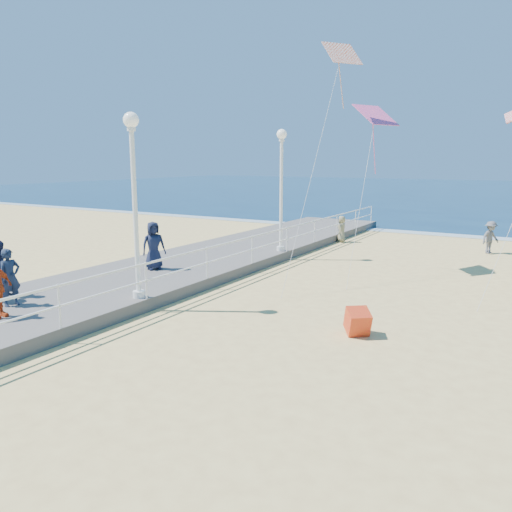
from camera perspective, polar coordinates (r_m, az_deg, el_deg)
The scene contains 15 objects.
ground at distance 12.43m, azimuth 5.32°, elevation -9.91°, with size 160.00×160.00×0.00m, color #ECCF7B.
ocean at distance 75.82m, azimuth 27.01°, elevation 6.41°, with size 160.00×90.00×0.05m, color #0B2846.
surf_line at distance 31.72m, azimuth 21.40°, elevation 2.23°, with size 160.00×1.20×0.04m, color white.
boardwalk at distance 16.81m, azimuth -18.51°, elevation -4.16°, with size 5.00×44.00×0.40m, color slate.
railing at distance 14.83m, azimuth -12.52°, elevation -1.64°, with size 0.05×42.00×0.55m.
lamp_post_mid at distance 14.72m, azimuth -13.77°, elevation 7.70°, with size 0.44×0.44×5.32m.
lamp_post_far at distance 22.07m, azimuth 2.91°, elevation 8.96°, with size 0.44×0.44×5.32m.
spectator_0 at distance 15.43m, azimuth -26.30°, elevation -2.20°, with size 0.59×0.39×1.62m, color #1B273C.
spectator_4 at distance 18.84m, azimuth -11.63°, elevation 1.17°, with size 0.87×0.57×1.78m, color #181D35.
spectator_7 at distance 16.56m, azimuth -27.05°, elevation -1.31°, with size 0.82×0.64×1.68m, color #1B203C.
beach_walker_a at distance 26.27m, azimuth 25.22°, elevation 1.93°, with size 1.01×0.58×1.56m, color #59595E.
beach_walker_c at distance 27.50m, azimuth 9.75°, elevation 3.05°, with size 0.70×0.46×1.44m, color #847F5B.
box_kite at distance 13.07m, azimuth 11.53°, elevation -7.62°, with size 0.55×0.55×0.60m, color red.
kite_diamond_pink at distance 20.75m, azimuth 13.51°, elevation 15.41°, with size 1.46×1.46×0.02m, color #E45498.
kite_diamond_redwhite at distance 20.27m, azimuth 9.80°, elevation 21.89°, with size 1.27×1.27×0.02m, color #C54017.
Camera 1 is at (4.91, -10.53, 4.41)m, focal length 35.00 mm.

